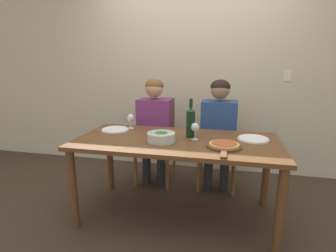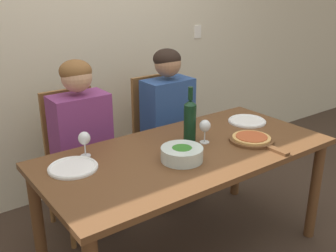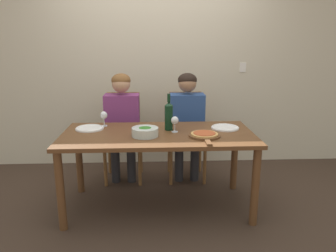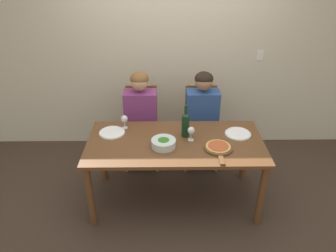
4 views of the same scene
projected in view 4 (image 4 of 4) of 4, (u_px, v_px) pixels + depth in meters
ground_plane at (175, 198)px, 3.65m from camera, size 40.00×40.00×0.00m
back_wall at (173, 47)px, 4.08m from camera, size 10.00×0.06×2.70m
dining_table at (175, 149)px, 3.33m from camera, size 1.78×0.85×0.75m
chair_left at (142, 124)px, 4.05m from camera, size 0.42×0.42×1.00m
chair_right at (200, 124)px, 4.06m from camera, size 0.42×0.42×1.00m
person_woman at (141, 113)px, 3.84m from camera, size 0.47×0.51×1.23m
person_man at (202, 112)px, 3.85m from camera, size 0.47×0.51×1.23m
wine_bottle at (185, 124)px, 3.31m from camera, size 0.08×0.08×0.35m
broccoli_bowl at (164, 143)px, 3.18m from camera, size 0.24×0.24×0.09m
dinner_plate_left at (112, 132)px, 3.42m from camera, size 0.27×0.27×0.02m
dinner_plate_right at (238, 134)px, 3.40m from camera, size 0.27×0.27×0.02m
pizza_on_board at (218, 148)px, 3.16m from camera, size 0.28×0.42×0.04m
wine_glass_left at (124, 119)px, 3.47m from camera, size 0.07×0.07×0.15m
wine_glass_right at (191, 131)px, 3.26m from camera, size 0.07×0.07×0.15m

